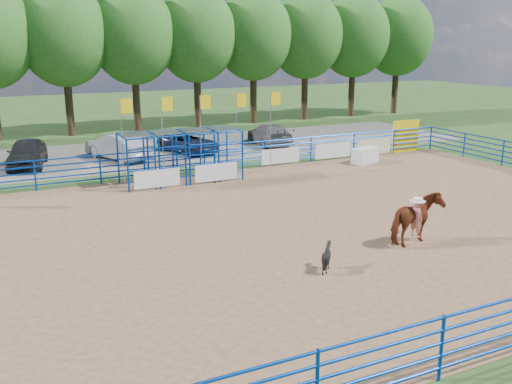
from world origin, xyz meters
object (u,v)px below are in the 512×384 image
horse_and_rider (416,218)px  car_d (270,134)px  calf (327,257)px  car_b (118,146)px  car_a (27,153)px  car_c (189,143)px  announcer_table (365,155)px

horse_and_rider → car_d: (4.30, 19.32, -0.22)m
calf → car_b: car_b is taller
car_a → car_b: car_b is taller
car_b → car_c: car_b is taller
car_c → car_d: (5.77, 0.05, 0.10)m
horse_and_rider → car_a: 22.11m
calf → horse_and_rider: bearing=-87.9°
calf → car_c: 20.02m
announcer_table → car_d: bearing=106.8°
calf → car_d: 21.57m
announcer_table → car_d: car_d is taller
car_b → calf: bearing=74.9°
car_b → car_c: bearing=162.5°
announcer_table → calf: (-10.56, -12.37, -0.01)m
car_b → car_a: bearing=-22.8°
car_b → car_d: 10.23m
car_a → car_c: bearing=12.7°
car_a → car_b: size_ratio=0.95×
car_d → car_a: bearing=9.3°
car_d → announcer_table: bearing=115.6°
car_a → calf: bearing=-58.3°
horse_and_rider → car_a: (-10.96, 19.20, -0.16)m
announcer_table → car_b: bearing=149.9°
calf → car_a: bearing=13.2°
calf → car_b: 19.70m
calf → car_c: (2.51, 19.86, 0.18)m
car_c → car_a: bearing=162.3°
car_b → car_d: (10.22, 0.30, -0.07)m
car_b → car_c: (4.45, 0.26, -0.18)m
calf → car_a: size_ratio=0.19×
horse_and_rider → car_d: horse_and_rider is taller
car_d → car_b: bearing=10.6°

